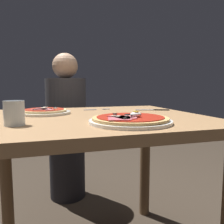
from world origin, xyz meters
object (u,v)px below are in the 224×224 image
dining_table (94,143)px  pizza_foreground (130,120)px  pizza_across_left (44,112)px  water_glass_near (14,115)px  knife (155,110)px  diner_person (67,130)px  fork (95,110)px

dining_table → pizza_foreground: pizza_foreground is taller
pizza_foreground → pizza_across_left: 0.50m
water_glass_near → knife: water_glass_near is taller
knife → water_glass_near: bearing=-156.0°
dining_table → water_glass_near: water_glass_near is taller
pizza_across_left → knife: pizza_across_left is taller
knife → diner_person: bearing=123.5°
pizza_across_left → fork: size_ratio=1.65×
water_glass_near → pizza_across_left: bearing=72.3°
dining_table → knife: size_ratio=5.44×
pizza_across_left → water_glass_near: water_glass_near is taller
dining_table → water_glass_near: 0.41m
dining_table → fork: (0.06, 0.26, 0.13)m
fork → diner_person: (-0.12, 0.55, -0.22)m
pizza_foreground → fork: bearing=92.5°
dining_table → diner_person: (-0.05, 0.81, -0.09)m
pizza_foreground → dining_table: bearing=109.5°
fork → diner_person: diner_person is taller
pizza_across_left → fork: 0.31m
fork → pizza_foreground: bearing=-87.5°
water_glass_near → knife: (0.72, 0.32, -0.04)m
pizza_across_left → fork: (0.29, 0.11, -0.01)m
fork → knife: knife is taller
dining_table → pizza_across_left: pizza_across_left is taller
water_glass_near → knife: size_ratio=0.47×
dining_table → pizza_across_left: size_ratio=3.94×
pizza_across_left → diner_person: bearing=75.5°
pizza_foreground → diner_person: diner_person is taller
pizza_across_left → dining_table: bearing=-34.0°
knife → diner_person: 0.83m
dining_table → diner_person: size_ratio=0.87×
water_glass_near → fork: water_glass_near is taller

